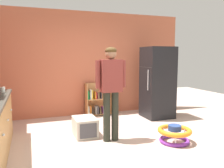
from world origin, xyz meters
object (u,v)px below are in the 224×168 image
object	(u,v)px
pet_carrier	(85,127)
white_cup	(3,90)
baby_walker	(174,134)
bookshelf	(98,101)
refrigerator	(157,82)
standing_person	(111,85)

from	to	relation	value
pet_carrier	white_cup	world-z (taller)	white_cup
baby_walker	pet_carrier	size ratio (longest dim) A/B	1.09
bookshelf	pet_carrier	distance (m)	1.67
refrigerator	bookshelf	size ratio (longest dim) A/B	2.09
refrigerator	baby_walker	world-z (taller)	refrigerator
bookshelf	white_cup	world-z (taller)	white_cup
bookshelf	standing_person	distance (m)	2.05
bookshelf	baby_walker	xyz separation A→B (m)	(0.72, -2.39, -0.21)
refrigerator	baby_walker	xyz separation A→B (m)	(-0.63, -1.67, -0.73)
refrigerator	pet_carrier	size ratio (longest dim) A/B	3.22
standing_person	pet_carrier	world-z (taller)	standing_person
pet_carrier	white_cup	size ratio (longest dim) A/B	5.81
baby_walker	pet_carrier	xyz separation A→B (m)	(-1.43, 0.90, 0.02)
bookshelf	standing_person	world-z (taller)	standing_person
bookshelf	baby_walker	distance (m)	2.51
refrigerator	white_cup	xyz separation A→B (m)	(-3.51, -0.52, 0.06)
refrigerator	white_cup	size ratio (longest dim) A/B	18.74
baby_walker	standing_person	bearing A→B (deg)	155.15
bookshelf	standing_person	xyz separation A→B (m)	(-0.32, -1.91, 0.66)
baby_walker	white_cup	size ratio (longest dim) A/B	6.36
refrigerator	pet_carrier	world-z (taller)	refrigerator
refrigerator	standing_person	distance (m)	2.06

